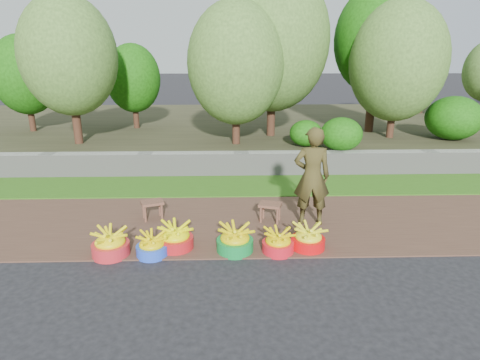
{
  "coord_description": "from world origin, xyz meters",
  "views": [
    {
      "loc": [
        -0.3,
        -4.96,
        2.7
      ],
      "look_at": [
        -0.11,
        1.3,
        0.75
      ],
      "focal_mm": 30.0,
      "sensor_mm": 36.0,
      "label": 1
    }
  ],
  "objects_px": {
    "basin_d": "(235,240)",
    "stool_left": "(152,205)",
    "basin_e": "(278,243)",
    "basin_f": "(308,239)",
    "stool_right": "(270,207)",
    "basin_c": "(175,238)",
    "vendor_woman": "(312,177)",
    "basin_a": "(110,244)",
    "basin_b": "(152,246)"
  },
  "relations": [
    {
      "from": "basin_d",
      "to": "stool_left",
      "type": "height_order",
      "value": "basin_d"
    },
    {
      "from": "basin_e",
      "to": "basin_f",
      "type": "xyz_separation_m",
      "value": [
        0.45,
        0.1,
        0.01
      ]
    },
    {
      "from": "stool_left",
      "to": "stool_right",
      "type": "xyz_separation_m",
      "value": [
        2.0,
        -0.17,
        0.0
      ]
    },
    {
      "from": "basin_c",
      "to": "vendor_woman",
      "type": "height_order",
      "value": "vendor_woman"
    },
    {
      "from": "basin_a",
      "to": "vendor_woman",
      "type": "bearing_deg",
      "value": 18.64
    },
    {
      "from": "basin_c",
      "to": "basin_f",
      "type": "relative_size",
      "value": 1.07
    },
    {
      "from": "basin_a",
      "to": "basin_c",
      "type": "xyz_separation_m",
      "value": [
        0.88,
        0.18,
        -0.0
      ]
    },
    {
      "from": "basin_a",
      "to": "basin_d",
      "type": "relative_size",
      "value": 0.99
    },
    {
      "from": "basin_f",
      "to": "stool_right",
      "type": "distance_m",
      "value": 1.09
    },
    {
      "from": "basin_e",
      "to": "stool_right",
      "type": "relative_size",
      "value": 1.06
    },
    {
      "from": "basin_b",
      "to": "basin_d",
      "type": "relative_size",
      "value": 0.84
    },
    {
      "from": "basin_f",
      "to": "vendor_woman",
      "type": "relative_size",
      "value": 0.3
    },
    {
      "from": "basin_b",
      "to": "basin_d",
      "type": "bearing_deg",
      "value": 4.27
    },
    {
      "from": "basin_f",
      "to": "basin_a",
      "type": "bearing_deg",
      "value": -177.63
    },
    {
      "from": "basin_b",
      "to": "stool_right",
      "type": "bearing_deg",
      "value": 32.29
    },
    {
      "from": "basin_b",
      "to": "stool_left",
      "type": "height_order",
      "value": "stool_left"
    },
    {
      "from": "basin_d",
      "to": "vendor_woman",
      "type": "relative_size",
      "value": 0.32
    },
    {
      "from": "basin_e",
      "to": "basin_f",
      "type": "distance_m",
      "value": 0.46
    },
    {
      "from": "basin_e",
      "to": "stool_left",
      "type": "distance_m",
      "value": 2.36
    },
    {
      "from": "basin_f",
      "to": "stool_left",
      "type": "bearing_deg",
      "value": 154.79
    },
    {
      "from": "basin_e",
      "to": "basin_b",
      "type": "bearing_deg",
      "value": -178.72
    },
    {
      "from": "basin_e",
      "to": "vendor_woman",
      "type": "distance_m",
      "value": 1.37
    },
    {
      "from": "basin_b",
      "to": "basin_e",
      "type": "distance_m",
      "value": 1.78
    },
    {
      "from": "stool_left",
      "to": "basin_b",
      "type": "bearing_deg",
      "value": -80.42
    },
    {
      "from": "basin_c",
      "to": "stool_right",
      "type": "distance_m",
      "value": 1.74
    },
    {
      "from": "basin_a",
      "to": "basin_e",
      "type": "relative_size",
      "value": 1.15
    },
    {
      "from": "basin_f",
      "to": "stool_right",
      "type": "height_order",
      "value": "basin_f"
    },
    {
      "from": "basin_b",
      "to": "stool_left",
      "type": "xyz_separation_m",
      "value": [
        -0.22,
        1.29,
        0.13
      ]
    },
    {
      "from": "basin_d",
      "to": "basin_e",
      "type": "height_order",
      "value": "basin_d"
    },
    {
      "from": "basin_c",
      "to": "stool_right",
      "type": "height_order",
      "value": "basin_c"
    },
    {
      "from": "basin_e",
      "to": "vendor_woman",
      "type": "xyz_separation_m",
      "value": [
        0.65,
        1.0,
        0.68
      ]
    },
    {
      "from": "basin_e",
      "to": "vendor_woman",
      "type": "bearing_deg",
      "value": 56.93
    },
    {
      "from": "basin_f",
      "to": "vendor_woman",
      "type": "distance_m",
      "value": 1.14
    },
    {
      "from": "vendor_woman",
      "to": "basin_b",
      "type": "bearing_deg",
      "value": 26.39
    },
    {
      "from": "basin_d",
      "to": "basin_e",
      "type": "xyz_separation_m",
      "value": [
        0.61,
        -0.05,
        -0.02
      ]
    },
    {
      "from": "basin_e",
      "to": "stool_left",
      "type": "relative_size",
      "value": 1.05
    },
    {
      "from": "basin_a",
      "to": "vendor_woman",
      "type": "xyz_separation_m",
      "value": [
        3.01,
        1.02,
        0.66
      ]
    },
    {
      "from": "basin_d",
      "to": "basin_f",
      "type": "xyz_separation_m",
      "value": [
        1.06,
        0.05,
        -0.01
      ]
    },
    {
      "from": "basin_c",
      "to": "stool_left",
      "type": "relative_size",
      "value": 1.2
    },
    {
      "from": "basin_a",
      "to": "basin_c",
      "type": "bearing_deg",
      "value": 11.25
    },
    {
      "from": "stool_left",
      "to": "stool_right",
      "type": "bearing_deg",
      "value": -4.8
    },
    {
      "from": "stool_left",
      "to": "vendor_woman",
      "type": "height_order",
      "value": "vendor_woman"
    },
    {
      "from": "basin_e",
      "to": "stool_right",
      "type": "height_order",
      "value": "same"
    },
    {
      "from": "basin_e",
      "to": "basin_f",
      "type": "bearing_deg",
      "value": 12.26
    },
    {
      "from": "stool_left",
      "to": "vendor_woman",
      "type": "xyz_separation_m",
      "value": [
        2.65,
        -0.25,
        0.56
      ]
    },
    {
      "from": "basin_a",
      "to": "stool_right",
      "type": "distance_m",
      "value": 2.6
    },
    {
      "from": "basin_d",
      "to": "stool_left",
      "type": "relative_size",
      "value": 1.21
    },
    {
      "from": "basin_c",
      "to": "stool_left",
      "type": "xyz_separation_m",
      "value": [
        -0.52,
        1.09,
        0.1
      ]
    },
    {
      "from": "basin_a",
      "to": "stool_right",
      "type": "bearing_deg",
      "value": 25.04
    },
    {
      "from": "basin_d",
      "to": "vendor_woman",
      "type": "distance_m",
      "value": 1.71
    }
  ]
}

